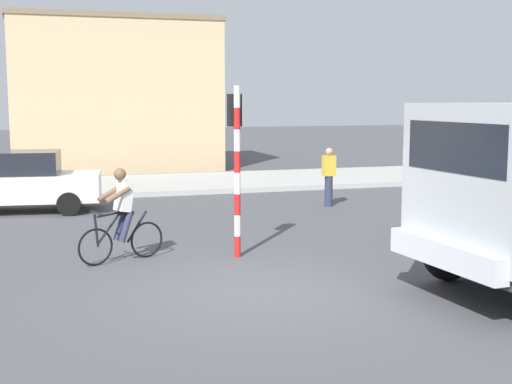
{
  "coord_description": "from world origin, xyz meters",
  "views": [
    {
      "loc": [
        -3.2,
        -10.09,
        2.97
      ],
      "look_at": [
        0.76,
        2.5,
        1.2
      ],
      "focal_mm": 49.17,
      "sensor_mm": 36.0,
      "label": 1
    }
  ],
  "objects_px": {
    "car_red_near": "(20,181)",
    "pedestrian_near_kerb": "(329,176)",
    "cyclist": "(122,215)",
    "traffic_light_pole": "(236,147)"
  },
  "relations": [
    {
      "from": "cyclist",
      "to": "pedestrian_near_kerb",
      "type": "bearing_deg",
      "value": 38.47
    },
    {
      "from": "car_red_near",
      "to": "pedestrian_near_kerb",
      "type": "bearing_deg",
      "value": -10.85
    },
    {
      "from": "car_red_near",
      "to": "cyclist",
      "type": "bearing_deg",
      "value": -73.97
    },
    {
      "from": "car_red_near",
      "to": "pedestrian_near_kerb",
      "type": "xyz_separation_m",
      "value": [
        8.09,
        -1.55,
        0.03
      ]
    },
    {
      "from": "traffic_light_pole",
      "to": "car_red_near",
      "type": "bearing_deg",
      "value": 120.68
    },
    {
      "from": "pedestrian_near_kerb",
      "to": "car_red_near",
      "type": "bearing_deg",
      "value": 169.15
    },
    {
      "from": "traffic_light_pole",
      "to": "pedestrian_near_kerb",
      "type": "relative_size",
      "value": 1.98
    },
    {
      "from": "cyclist",
      "to": "traffic_light_pole",
      "type": "relative_size",
      "value": 0.54
    },
    {
      "from": "cyclist",
      "to": "car_red_near",
      "type": "xyz_separation_m",
      "value": [
        -1.87,
        6.5,
        -0.05
      ]
    },
    {
      "from": "pedestrian_near_kerb",
      "to": "traffic_light_pole",
      "type": "bearing_deg",
      "value": -128.6
    }
  ]
}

